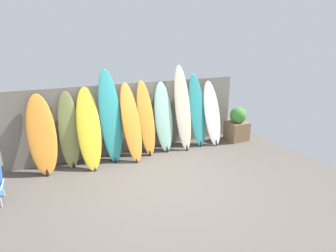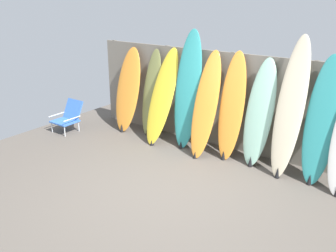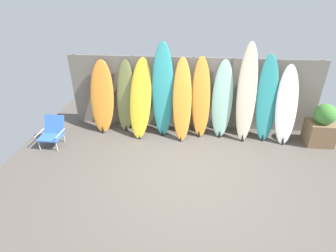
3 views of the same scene
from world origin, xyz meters
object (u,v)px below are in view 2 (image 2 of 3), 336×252
object	(u,v)px
surfboard_teal_3	(188,91)
surfboard_orange_4	(206,105)
surfboard_olive_1	(151,94)
surfboard_seafoam_6	(259,113)
surfboard_teal_8	(322,122)
surfboard_cream_7	(290,109)
beach_chair	(69,116)
surfboard_orange_5	(232,107)
surfboard_yellow_2	(162,97)
surfboard_orange_0	(128,90)

from	to	relation	value
surfboard_teal_3	surfboard_orange_4	size ratio (longest dim) A/B	1.18
surfboard_olive_1	surfboard_seafoam_6	size ratio (longest dim) A/B	0.97
surfboard_olive_1	surfboard_teal_3	size ratio (longest dim) A/B	0.80
surfboard_teal_3	surfboard_teal_8	bearing A→B (deg)	0.40
surfboard_cream_7	beach_chair	distance (m)	4.53
surfboard_orange_5	surfboard_teal_8	xyz separation A→B (m)	(1.50, -0.00, 0.04)
surfboard_teal_8	surfboard_orange_5	bearing A→B (deg)	179.84
surfboard_olive_1	surfboard_yellow_2	bearing A→B (deg)	-24.09
surfboard_orange_5	surfboard_cream_7	size ratio (longest dim) A/B	0.85
surfboard_orange_4	surfboard_cream_7	xyz separation A→B (m)	(1.46, 0.09, 0.17)
surfboard_orange_4	surfboard_orange_5	world-z (taller)	surfboard_orange_5
surfboard_orange_4	surfboard_cream_7	distance (m)	1.47
surfboard_orange_0	surfboard_teal_3	bearing A→B (deg)	-0.35
surfboard_seafoam_6	surfboard_cream_7	size ratio (longest dim) A/B	0.82
surfboard_olive_1	beach_chair	size ratio (longest dim) A/B	2.74
surfboard_orange_5	surfboard_teal_8	distance (m)	1.51
surfboard_olive_1	surfboard_seafoam_6	xyz separation A→B (m)	(2.34, -0.05, 0.04)
surfboard_teal_3	surfboard_seafoam_6	size ratio (longest dim) A/B	1.21
surfboard_orange_4	beach_chair	bearing A→B (deg)	-166.88
surfboard_orange_0	surfboard_teal_8	xyz separation A→B (m)	(3.90, 0.01, 0.10)
surfboard_cream_7	surfboard_teal_8	xyz separation A→B (m)	(0.48, 0.05, -0.13)
surfboard_yellow_2	surfboard_cream_7	world-z (taller)	surfboard_cream_7
surfboard_cream_7	surfboard_teal_3	bearing A→B (deg)	179.14
surfboard_yellow_2	surfboard_cream_7	size ratio (longest dim) A/B	0.82
surfboard_orange_0	surfboard_cream_7	bearing A→B (deg)	-0.64
surfboard_cream_7	surfboard_seafoam_6	bearing A→B (deg)	171.46
surfboard_teal_3	surfboard_teal_8	distance (m)	2.41
surfboard_teal_3	surfboard_cream_7	bearing A→B (deg)	-0.86
surfboard_teal_3	surfboard_cream_7	xyz separation A→B (m)	(1.92, -0.03, 0.01)
surfboard_teal_8	beach_chair	size ratio (longest dim) A/B	3.07
surfboard_orange_4	surfboard_yellow_2	bearing A→B (deg)	178.02
surfboard_olive_1	surfboard_orange_4	xyz separation A→B (m)	(1.40, -0.22, 0.06)
surfboard_teal_3	surfboard_orange_4	distance (m)	0.51
surfboard_yellow_2	surfboard_orange_5	bearing A→B (deg)	4.42
surfboard_teal_3	surfboard_cream_7	size ratio (longest dim) A/B	0.99
surfboard_olive_1	surfboard_orange_4	distance (m)	1.42
surfboard_teal_3	surfboard_seafoam_6	distance (m)	1.41
surfboard_orange_5	beach_chair	distance (m)	3.52
surfboard_seafoam_6	surfboard_cream_7	xyz separation A→B (m)	(0.52, -0.08, 0.20)
surfboard_teal_3	surfboard_teal_8	world-z (taller)	surfboard_teal_3
surfboard_yellow_2	surfboard_teal_3	size ratio (longest dim) A/B	0.83
surfboard_teal_3	surfboard_teal_8	size ratio (longest dim) A/B	1.12
surfboard_yellow_2	surfboard_teal_8	distance (m)	2.93
surfboard_seafoam_6	surfboard_teal_8	xyz separation A→B (m)	(1.01, -0.03, 0.07)
surfboard_orange_5	beach_chair	size ratio (longest dim) A/B	2.94
surfboard_teal_3	beach_chair	distance (m)	2.71
surfboard_orange_0	surfboard_orange_5	world-z (taller)	surfboard_orange_5
surfboard_teal_3	surfboard_orange_5	distance (m)	0.92
surfboard_orange_5	surfboard_olive_1	bearing A→B (deg)	177.69
surfboard_yellow_2	surfboard_orange_5	world-z (taller)	surfboard_orange_5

